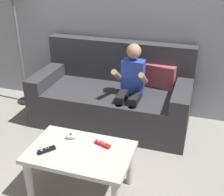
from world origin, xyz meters
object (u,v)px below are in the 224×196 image
Objects in this scene: person_seated_on_couch at (131,86)px; game_remote_black_near_edge at (46,150)px; coffee_table at (80,158)px; game_remote_red_far_corner at (102,144)px; couch at (114,97)px; nunchuk_white at (71,137)px.

game_remote_black_near_edge is (-0.39, -1.10, -0.13)m from person_seated_on_couch.
coffee_table is 0.20m from game_remote_red_far_corner.
coffee_table is 6.21× the size of game_remote_black_near_edge.
couch is 17.44× the size of nunchuk_white.
game_remote_black_near_edge is at bearing -116.39° from nunchuk_white.
game_remote_black_near_edge is at bearing -152.12° from game_remote_red_far_corner.
couch is 1.30m from game_remote_black_near_edge.
person_seated_on_couch is at bearing 72.52° from nunchuk_white.
couch is 1.11m from game_remote_red_far_corner.
couch is at bearing 102.89° from game_remote_red_far_corner.
game_remote_black_near_edge is 0.44m from game_remote_red_far_corner.
couch is 1.78× the size of person_seated_on_couch.
game_remote_red_far_corner is at bearing 27.88° from game_remote_black_near_edge.
nunchuk_white is (-0.28, -0.88, -0.12)m from person_seated_on_couch.
game_remote_red_far_corner is at bearing -77.11° from couch.
nunchuk_white is (0.11, 0.22, 0.01)m from game_remote_black_near_edge.
nunchuk_white reaches higher than coffee_table.
couch reaches higher than coffee_table.
coffee_table is (-0.14, -1.01, -0.22)m from person_seated_on_couch.
coffee_table is at bearing -43.57° from nunchuk_white.
person_seated_on_couch is at bearing 90.20° from game_remote_red_far_corner.
couch is at bearing 83.73° from game_remote_black_near_edge.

